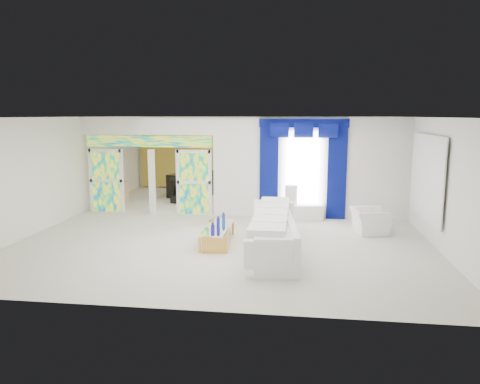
# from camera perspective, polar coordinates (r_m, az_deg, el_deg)

# --- Properties ---
(floor) EXTENTS (12.00, 12.00, 0.00)m
(floor) POSITION_cam_1_polar(r_m,az_deg,el_deg) (13.12, -0.62, -3.84)
(floor) COLOR #B7AF9E
(floor) RESTS_ON ground
(dividing_wall) EXTENTS (5.70, 0.18, 3.00)m
(dividing_wall) POSITION_cam_1_polar(r_m,az_deg,el_deg) (13.72, 8.91, 3.00)
(dividing_wall) COLOR white
(dividing_wall) RESTS_ON ground
(dividing_header) EXTENTS (4.30, 0.18, 0.55)m
(dividing_header) POSITION_cam_1_polar(r_m,az_deg,el_deg) (14.40, -11.47, 8.12)
(dividing_header) COLOR white
(dividing_header) RESTS_ON dividing_wall
(stained_panel_left) EXTENTS (0.95, 0.04, 2.00)m
(stained_panel_left) POSITION_cam_1_polar(r_m,az_deg,el_deg) (15.06, -16.39, 1.39)
(stained_panel_left) COLOR #994C3F
(stained_panel_left) RESTS_ON ground
(stained_panel_right) EXTENTS (0.95, 0.04, 2.00)m
(stained_panel_right) POSITION_cam_1_polar(r_m,az_deg,el_deg) (14.15, -5.77, 1.23)
(stained_panel_right) COLOR #994C3F
(stained_panel_right) RESTS_ON ground
(stained_transom) EXTENTS (4.00, 0.05, 0.35)m
(stained_transom) POSITION_cam_1_polar(r_m,az_deg,el_deg) (14.42, -11.41, 6.24)
(stained_transom) COLOR #994C3F
(stained_transom) RESTS_ON dividing_header
(window_pane) EXTENTS (1.00, 0.02, 2.30)m
(window_pane) POSITION_cam_1_polar(r_m,az_deg,el_deg) (13.62, 7.86, 2.77)
(window_pane) COLOR white
(window_pane) RESTS_ON dividing_wall
(blue_drape_left) EXTENTS (0.55, 0.10, 2.80)m
(blue_drape_left) POSITION_cam_1_polar(r_m,az_deg,el_deg) (13.63, 3.64, 2.63)
(blue_drape_left) COLOR #030A42
(blue_drape_left) RESTS_ON ground
(blue_drape_right) EXTENTS (0.55, 0.10, 2.80)m
(blue_drape_right) POSITION_cam_1_polar(r_m,az_deg,el_deg) (13.64, 12.06, 2.45)
(blue_drape_right) COLOR #030A42
(blue_drape_right) RESTS_ON ground
(blue_pelmet) EXTENTS (2.60, 0.12, 0.25)m
(blue_pelmet) POSITION_cam_1_polar(r_m,az_deg,el_deg) (13.50, 7.99, 8.54)
(blue_pelmet) COLOR #030A42
(blue_pelmet) RESTS_ON dividing_wall
(wall_mirror) EXTENTS (0.04, 2.70, 1.90)m
(wall_mirror) POSITION_cam_1_polar(r_m,az_deg,el_deg) (12.14, 22.42, 1.77)
(wall_mirror) COLOR white
(wall_mirror) RESTS_ON ground
(gold_curtains) EXTENTS (9.70, 0.12, 2.90)m
(gold_curtains) POSITION_cam_1_polar(r_m,az_deg,el_deg) (18.68, 1.93, 4.84)
(gold_curtains) COLOR #AC9B29
(gold_curtains) RESTS_ON ground
(white_sofa) EXTENTS (1.27, 4.11, 0.77)m
(white_sofa) POSITION_cam_1_polar(r_m,az_deg,el_deg) (10.54, 4.13, -5.08)
(white_sofa) COLOR white
(white_sofa) RESTS_ON ground
(coffee_table) EXTENTS (0.75, 1.78, 0.38)m
(coffee_table) POSITION_cam_1_polar(r_m,az_deg,el_deg) (11.03, -2.84, -5.43)
(coffee_table) COLOR #C08D3C
(coffee_table) RESTS_ON ground
(console_table) EXTENTS (1.35, 0.57, 0.43)m
(console_table) POSITION_cam_1_polar(r_m,az_deg,el_deg) (13.61, 7.66, -2.50)
(console_table) COLOR white
(console_table) RESTS_ON ground
(table_lamp) EXTENTS (0.36, 0.36, 0.58)m
(table_lamp) POSITION_cam_1_polar(r_m,az_deg,el_deg) (13.51, 6.44, -0.37)
(table_lamp) COLOR silver
(table_lamp) RESTS_ON console_table
(armchair) EXTENTS (0.99, 1.10, 0.64)m
(armchair) POSITION_cam_1_polar(r_m,az_deg,el_deg) (12.39, 15.89, -3.50)
(armchair) COLOR white
(armchair) RESTS_ON ground
(grand_piano) EXTENTS (1.75, 2.02, 0.87)m
(grand_piano) POSITION_cam_1_polar(r_m,az_deg,el_deg) (17.50, -5.92, 0.96)
(grand_piano) COLOR black
(grand_piano) RESTS_ON ground
(piano_bench) EXTENTS (0.87, 0.53, 0.27)m
(piano_bench) POSITION_cam_1_polar(r_m,az_deg,el_deg) (16.02, -7.22, -0.95)
(piano_bench) COLOR black
(piano_bench) RESTS_ON ground
(tv_console) EXTENTS (0.50, 0.46, 0.72)m
(tv_console) POSITION_cam_1_polar(r_m,az_deg,el_deg) (16.63, -14.79, -0.02)
(tv_console) COLOR tan
(tv_console) RESTS_ON ground
(chandelier) EXTENTS (0.60, 0.60, 0.60)m
(chandelier) POSITION_cam_1_polar(r_m,az_deg,el_deg) (16.55, -6.94, 8.15)
(chandelier) COLOR gold
(chandelier) RESTS_ON ceiling
(decanters) EXTENTS (0.19, 1.22, 0.23)m
(decanters) POSITION_cam_1_polar(r_m,az_deg,el_deg) (11.00, -2.77, -3.94)
(decanters) COLOR white
(decanters) RESTS_ON coffee_table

